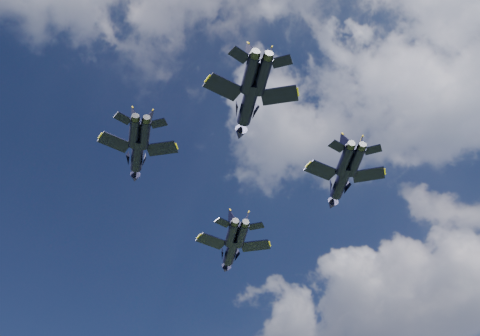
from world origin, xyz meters
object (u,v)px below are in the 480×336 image
object	(u,v)px
jet_right	(340,183)
jet_slot	(248,106)
jet_left	(137,156)
jet_lead	(231,252)

from	to	relation	value
jet_right	jet_slot	size ratio (longest dim) A/B	1.03
jet_left	jet_slot	bearing A→B (deg)	-44.75
jet_lead	jet_left	distance (m)	24.75
jet_lead	jet_slot	world-z (taller)	jet_slot
jet_left	jet_right	world-z (taller)	jet_right
jet_left	jet_right	xyz separation A→B (m)	(22.97, 19.90, 0.61)
jet_right	jet_slot	xyz separation A→B (m)	(-4.42, -21.60, -1.35)
jet_right	jet_left	bearing A→B (deg)	-175.44
jet_lead	jet_slot	bearing A→B (deg)	-95.98
jet_lead	jet_slot	size ratio (longest dim) A/B	1.01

